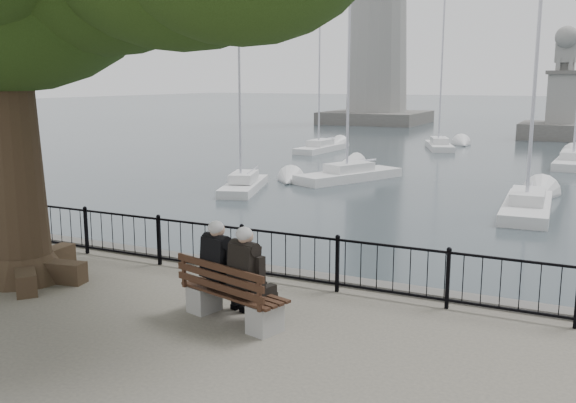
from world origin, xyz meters
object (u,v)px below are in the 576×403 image
Objects in this scene: bench at (231,301)px; person_right at (252,280)px; person_left at (224,272)px; lion_monument at (562,111)px.

person_right is at bearing 1.21° from bench.
person_left is 49.44m from lion_monument.
lion_monument reaches higher than bench.
lion_monument is at bearing 88.17° from person_right.
bench is 1.25× the size of person_right.
bench is at bearing -92.27° from lion_monument.
person_left is 0.18× the size of lion_monument.
bench is 1.25× the size of person_left.
person_left reaches higher than bench.
lion_monument is (1.58, 49.56, 0.56)m from person_right.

